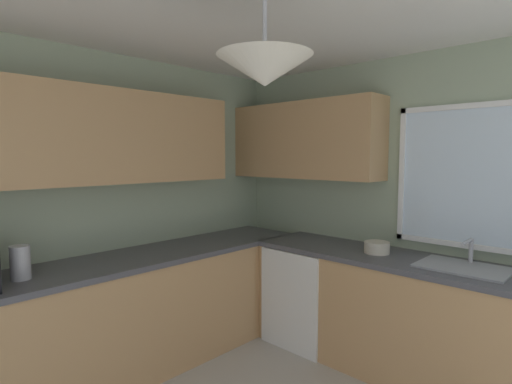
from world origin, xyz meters
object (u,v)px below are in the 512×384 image
object	(u,v)px
bowl	(377,247)
kettle	(20,263)
sink_assembly	(463,267)
dishwasher	(309,293)

from	to	relation	value
bowl	kettle	bearing A→B (deg)	-120.59
sink_assembly	bowl	size ratio (longest dim) A/B	2.89
dishwasher	sink_assembly	world-z (taller)	sink_assembly
dishwasher	kettle	xyz separation A→B (m)	(-0.64, -2.12, 0.58)
kettle	bowl	bearing A→B (deg)	59.41
dishwasher	sink_assembly	bearing A→B (deg)	1.68
sink_assembly	bowl	distance (m)	0.63
kettle	bowl	distance (m)	2.50
kettle	sink_assembly	xyz separation A→B (m)	(1.90, 2.16, -0.09)
kettle	bowl	xyz separation A→B (m)	(1.27, 2.15, -0.06)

